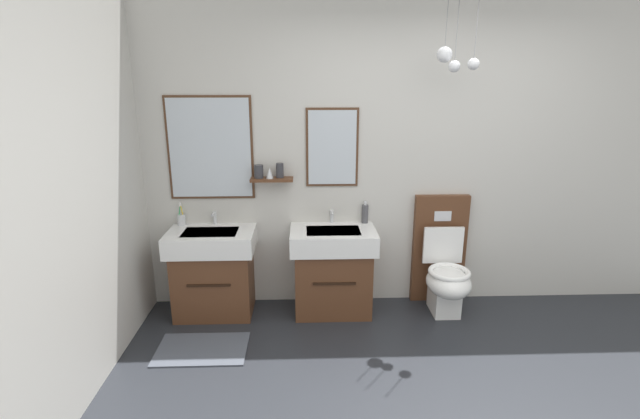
{
  "coord_description": "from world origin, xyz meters",
  "views": [
    {
      "loc": [
        -1.01,
        -2.11,
        1.99
      ],
      "look_at": [
        -0.89,
        1.48,
        0.96
      ],
      "focal_mm": 25.7,
      "sensor_mm": 36.0,
      "label": 1
    }
  ],
  "objects_px": {
    "vanity_sink_left": "(214,270)",
    "soap_dispenser": "(365,213)",
    "vanity_sink_right": "(333,268)",
    "toilet": "(443,269)",
    "toothbrush_cup": "(181,219)"
  },
  "relations": [
    {
      "from": "toilet",
      "to": "soap_dispenser",
      "type": "distance_m",
      "value": 0.84
    },
    {
      "from": "toothbrush_cup",
      "to": "soap_dispenser",
      "type": "height_order",
      "value": "toothbrush_cup"
    },
    {
      "from": "toilet",
      "to": "soap_dispenser",
      "type": "bearing_deg",
      "value": 165.97
    },
    {
      "from": "vanity_sink_right",
      "to": "soap_dispenser",
      "type": "height_order",
      "value": "soap_dispenser"
    },
    {
      "from": "vanity_sink_left",
      "to": "soap_dispenser",
      "type": "distance_m",
      "value": 1.41
    },
    {
      "from": "toothbrush_cup",
      "to": "toilet",
      "type": "bearing_deg",
      "value": -4.02
    },
    {
      "from": "vanity_sink_left",
      "to": "vanity_sink_right",
      "type": "xyz_separation_m",
      "value": [
        1.03,
        0.0,
        0.0
      ]
    },
    {
      "from": "vanity_sink_right",
      "to": "toilet",
      "type": "distance_m",
      "value": 0.98
    },
    {
      "from": "vanity_sink_left",
      "to": "vanity_sink_right",
      "type": "relative_size",
      "value": 1.0
    },
    {
      "from": "vanity_sink_left",
      "to": "vanity_sink_right",
      "type": "bearing_deg",
      "value": 0.0
    },
    {
      "from": "vanity_sink_left",
      "to": "soap_dispenser",
      "type": "bearing_deg",
      "value": 7.6
    },
    {
      "from": "toilet",
      "to": "toothbrush_cup",
      "type": "height_order",
      "value": "toilet"
    },
    {
      "from": "vanity_sink_right",
      "to": "toothbrush_cup",
      "type": "relative_size",
      "value": 3.67
    },
    {
      "from": "vanity_sink_right",
      "to": "toothbrush_cup",
      "type": "distance_m",
      "value": 1.39
    },
    {
      "from": "vanity_sink_left",
      "to": "soap_dispenser",
      "type": "relative_size",
      "value": 3.79
    }
  ]
}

